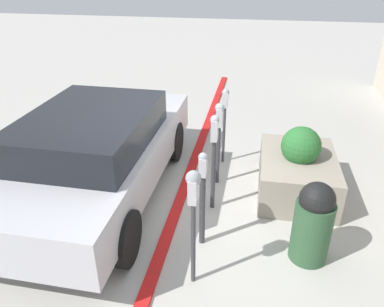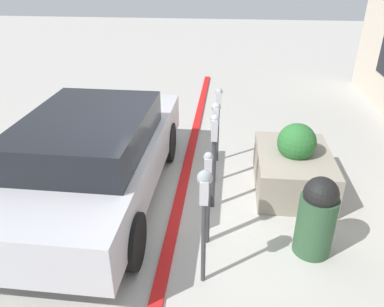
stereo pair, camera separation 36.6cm
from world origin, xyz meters
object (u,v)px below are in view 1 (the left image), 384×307
object	(u,v)px
parking_meter_second	(203,190)
trash_bin	(313,222)
parked_car_front	(98,151)
parking_meter_nearest	(193,201)
parking_meter_fourth	(219,127)
parking_meter_middle	(214,149)
planter_box	(297,171)
parking_meter_farthest	(225,110)

from	to	relation	value
parking_meter_second	trash_bin	bearing A→B (deg)	-91.59
parked_car_front	trash_bin	xyz separation A→B (m)	(-0.87, -3.13, -0.24)
parking_meter_nearest	parking_meter_fourth	distance (m)	2.25
parking_meter_second	parked_car_front	distance (m)	1.94
parking_meter_middle	planter_box	world-z (taller)	parking_meter_middle
parking_meter_middle	parking_meter_farthest	bearing A→B (deg)	-0.21
parking_meter_nearest	parking_meter_fourth	size ratio (longest dim) A/B	1.06
parking_meter_nearest	parking_meter_middle	world-z (taller)	parking_meter_middle
parked_car_front	trash_bin	size ratio (longest dim) A/B	4.09
parking_meter_nearest	planter_box	world-z (taller)	parking_meter_nearest
parking_meter_nearest	parking_meter_second	size ratio (longest dim) A/B	1.11
parking_meter_second	parking_meter_farthest	xyz separation A→B (m)	(2.31, -0.04, 0.20)
planter_box	trash_bin	world-z (taller)	planter_box
parking_meter_fourth	parked_car_front	world-z (taller)	parked_car_front
parking_meter_fourth	trash_bin	world-z (taller)	parking_meter_fourth
parking_meter_farthest	parking_meter_middle	bearing A→B (deg)	179.79
parking_meter_farthest	parked_car_front	size ratio (longest dim) A/B	0.32
parking_meter_second	planter_box	xyz separation A→B (m)	(1.48, -1.31, -0.43)
parking_meter_second	parking_meter_fourth	size ratio (longest dim) A/B	0.95
trash_bin	parked_car_front	bearing A→B (deg)	74.45
planter_box	parked_car_front	size ratio (longest dim) A/B	0.36
parking_meter_fourth	planter_box	bearing A→B (deg)	-93.48
planter_box	parking_meter_second	bearing A→B (deg)	138.45
parking_meter_farthest	planter_box	size ratio (longest dim) A/B	0.88
planter_box	parking_meter_farthest	bearing A→B (deg)	56.88
parking_meter_farthest	parked_car_front	bearing A→B (deg)	129.39
parking_meter_middle	parked_car_front	xyz separation A→B (m)	(0.01, 1.79, -0.21)
parking_meter_nearest	parking_meter_farthest	size ratio (longest dim) A/B	1.06
parking_meter_farthest	parked_car_front	world-z (taller)	parked_car_front
trash_bin	parking_meter_nearest	bearing A→B (deg)	115.43
parking_meter_nearest	parking_meter_middle	distance (m)	1.52
parking_meter_nearest	trash_bin	xyz separation A→B (m)	(0.65, -1.37, -0.60)
parking_meter_nearest	planter_box	distance (m)	2.64
parking_meter_second	planter_box	world-z (taller)	parking_meter_second
parked_car_front	parking_meter_farthest	bearing A→B (deg)	-49.83
parking_meter_nearest	trash_bin	size ratio (longest dim) A/B	1.37
parking_meter_nearest	parking_meter_middle	size ratio (longest dim) A/B	0.99
parking_meter_farthest	parking_meter_second	bearing A→B (deg)	179.00
trash_bin	parking_meter_middle	bearing A→B (deg)	57.35
parking_meter_middle	trash_bin	size ratio (longest dim) A/B	1.38
parking_meter_middle	parking_meter_fourth	xyz separation A→B (m)	(0.73, 0.01, 0.02)
parking_meter_middle	planter_box	bearing A→B (deg)	-62.80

